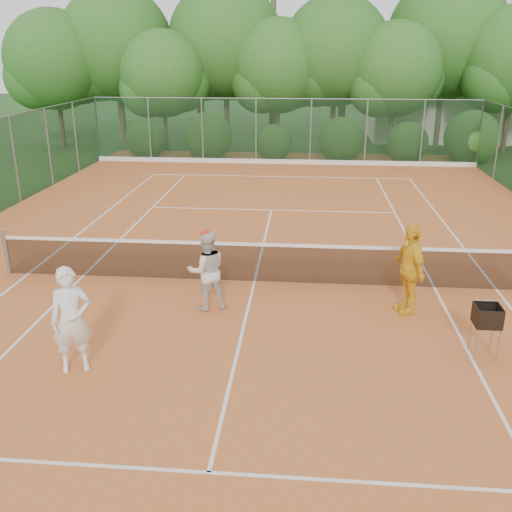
{
  "coord_description": "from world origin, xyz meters",
  "views": [
    {
      "loc": [
        1.12,
        -12.22,
        5.09
      ],
      "look_at": [
        0.15,
        -1.2,
        1.1
      ],
      "focal_mm": 40.0,
      "sensor_mm": 36.0,
      "label": 1
    }
  ],
  "objects": [
    {
      "name": "tropical_treeline",
      "position": [
        1.43,
        20.22,
        5.11
      ],
      "size": [
        32.1,
        8.49,
        15.03
      ],
      "color": "brown",
      "rests_on": "ground"
    },
    {
      "name": "tennis_net",
      "position": [
        0.0,
        0.0,
        0.53
      ],
      "size": [
        11.97,
        0.1,
        1.1
      ],
      "color": "gray",
      "rests_on": "clay_court"
    },
    {
      "name": "ball_hopper",
      "position": [
        4.31,
        -3.05,
        0.78
      ],
      "size": [
        0.42,
        0.42,
        0.96
      ],
      "rotation": [
        0.0,
        0.0,
        0.09
      ],
      "color": "gray",
      "rests_on": "clay_court"
    },
    {
      "name": "player_white",
      "position": [
        -2.64,
        -4.09,
        0.93
      ],
      "size": [
        0.78,
        0.66,
        1.82
      ],
      "primitive_type": "imported",
      "rotation": [
        0.0,
        0.0,
        0.41
      ],
      "color": "white",
      "rests_on": "clay_court"
    },
    {
      "name": "club_building",
      "position": [
        9.0,
        24.0,
        1.5
      ],
      "size": [
        8.0,
        5.0,
        3.0
      ],
      "primitive_type": "cube",
      "color": "beige",
      "rests_on": "ground"
    },
    {
      "name": "clay_court",
      "position": [
        0.0,
        0.0,
        0.01
      ],
      "size": [
        18.0,
        36.0,
        0.02
      ],
      "primitive_type": "cube",
      "color": "#CC672F",
      "rests_on": "ground"
    },
    {
      "name": "stray_ball_c",
      "position": [
        1.53,
        11.35,
        0.05
      ],
      "size": [
        0.07,
        0.07,
        0.07
      ],
      "primitive_type": "sphere",
      "color": "#D3E836",
      "rests_on": "clay_court"
    },
    {
      "name": "stray_ball_b",
      "position": [
        -1.55,
        10.65,
        0.05
      ],
      "size": [
        0.07,
        0.07,
        0.07
      ],
      "primitive_type": "sphere",
      "color": "gold",
      "rests_on": "clay_court"
    },
    {
      "name": "ground",
      "position": [
        0.0,
        0.0,
        0.0
      ],
      "size": [
        120.0,
        120.0,
        0.0
      ],
      "primitive_type": "plane",
      "color": "#1E4317",
      "rests_on": "ground"
    },
    {
      "name": "court_markings",
      "position": [
        0.0,
        0.0,
        0.02
      ],
      "size": [
        11.03,
        23.83,
        0.01
      ],
      "color": "white",
      "rests_on": "clay_court"
    },
    {
      "name": "fence_back",
      "position": [
        0.0,
        15.0,
        1.52
      ],
      "size": [
        18.07,
        0.07,
        3.0
      ],
      "color": "#19381E",
      "rests_on": "clay_court"
    },
    {
      "name": "player_yellow",
      "position": [
        3.26,
        -1.3,
        0.96
      ],
      "size": [
        0.75,
        1.18,
        1.88
      ],
      "primitive_type": "imported",
      "rotation": [
        0.0,
        0.0,
        -1.29
      ],
      "color": "yellow",
      "rests_on": "clay_court"
    },
    {
      "name": "player_center_grp",
      "position": [
        -0.84,
        -1.49,
        0.86
      ],
      "size": [
        0.98,
        0.87,
        1.7
      ],
      "color": "silver",
      "rests_on": "clay_court"
    },
    {
      "name": "stray_ball_a",
      "position": [
        -2.9,
        9.88,
        0.05
      ],
      "size": [
        0.07,
        0.07,
        0.07
      ],
      "primitive_type": "sphere",
      "color": "#D1E234",
      "rests_on": "clay_court"
    }
  ]
}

